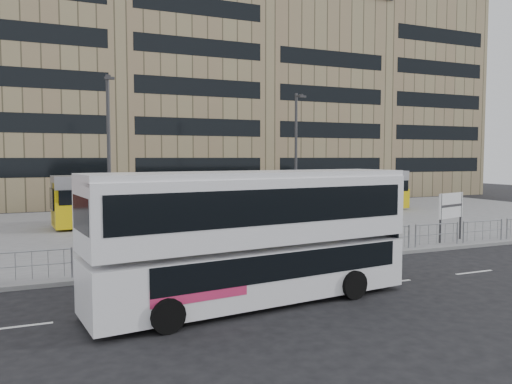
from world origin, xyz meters
name	(u,v)px	position (x,y,z in m)	size (l,w,h in m)	color
ground	(289,265)	(0.00, 0.00, 0.00)	(120.00, 120.00, 0.00)	black
plaza	(204,226)	(0.00, 12.00, 0.07)	(64.00, 24.00, 0.15)	slate
kerb	(288,263)	(0.00, 0.05, 0.07)	(64.00, 0.25, 0.17)	gray
building_row	(155,76)	(1.55, 34.27, 12.91)	(70.40, 18.40, 31.20)	maroon
pedestrian_barrier	(325,237)	(2.00, 0.50, 0.98)	(32.07, 0.07, 1.10)	gray
road_markings	(366,285)	(1.00, -4.00, 0.01)	(62.00, 0.12, 0.01)	white
double_decker_bus	(254,233)	(-3.41, -4.45, 2.17)	(10.26, 3.56, 4.02)	white
tram	(256,195)	(4.65, 14.47, 1.75)	(27.19, 4.81, 3.19)	gold
station_sign	(451,208)	(9.93, 1.30, 1.86)	(2.09, 0.67, 2.47)	#2D2D30
ad_panel	(375,230)	(4.81, 0.68, 1.10)	(0.86, 0.08, 1.62)	#2D2D30
pedestrian	(350,229)	(3.97, 1.50, 1.08)	(0.68, 0.45, 1.87)	black
traffic_light_west	(164,216)	(-4.94, 1.11, 2.12)	(0.19, 0.22, 3.10)	#2D2D30
lamp_post_west	(109,152)	(-6.25, 7.44, 4.70)	(0.45, 1.04, 8.36)	#2D2D30
lamp_post_east	(296,153)	(5.93, 10.76, 4.74)	(0.45, 1.04, 8.43)	#2D2D30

